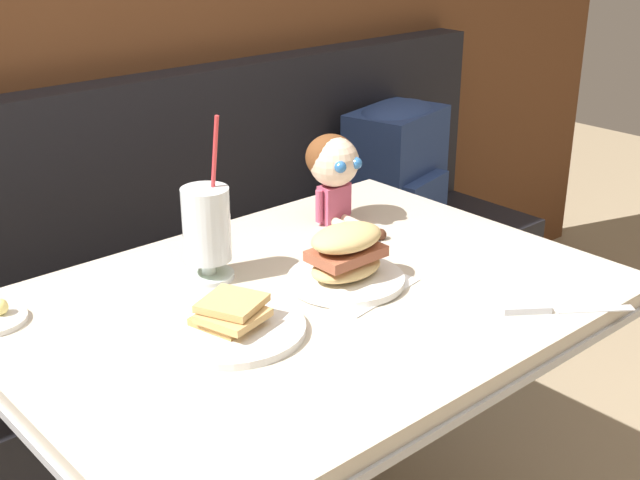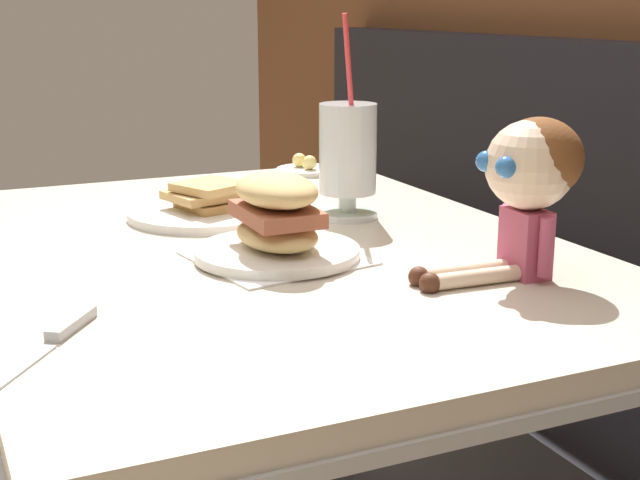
% 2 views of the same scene
% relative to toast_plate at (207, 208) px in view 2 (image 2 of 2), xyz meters
% --- Properties ---
extents(booth_bench, '(2.60, 0.48, 1.00)m').
position_rel_toast_plate_xyz_m(booth_bench, '(0.19, 0.65, -0.43)').
color(booth_bench, black).
rests_on(booth_bench, ground).
extents(diner_table, '(1.11, 0.81, 0.74)m').
position_rel_toast_plate_xyz_m(diner_table, '(0.19, 0.02, -0.21)').
color(diner_table, beige).
rests_on(diner_table, ground).
extents(toast_plate, '(0.25, 0.25, 0.06)m').
position_rel_toast_plate_xyz_m(toast_plate, '(0.00, 0.00, 0.00)').
color(toast_plate, white).
rests_on(toast_plate, diner_table).
extents(milkshake_glass, '(0.10, 0.10, 0.32)m').
position_rel_toast_plate_xyz_m(milkshake_glass, '(0.09, 0.20, 0.09)').
color(milkshake_glass, silver).
rests_on(milkshake_glass, diner_table).
extents(sandwich_plate, '(0.23, 0.23, 0.12)m').
position_rel_toast_plate_xyz_m(sandwich_plate, '(0.27, 0.01, 0.03)').
color(sandwich_plate, white).
rests_on(sandwich_plate, diner_table).
extents(butter_saucer, '(0.12, 0.12, 0.04)m').
position_rel_toast_plate_xyz_m(butter_saucer, '(-0.29, 0.30, -0.01)').
color(butter_saucer, white).
rests_on(butter_saucer, diner_table).
extents(butter_knife, '(0.20, 0.15, 0.01)m').
position_rel_toast_plate_xyz_m(butter_knife, '(0.45, -0.30, -0.01)').
color(butter_knife, silver).
rests_on(butter_knife, diner_table).
extents(seated_doll, '(0.12, 0.22, 0.20)m').
position_rel_toast_plate_xyz_m(seated_doll, '(0.47, 0.26, 0.11)').
color(seated_doll, '#B74C6B').
rests_on(seated_doll, diner_table).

